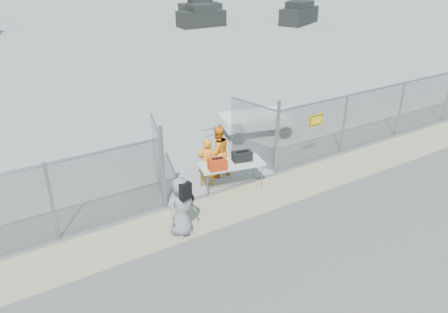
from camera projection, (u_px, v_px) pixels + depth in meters
ground at (262, 219)px, 12.09m from camera, size 160.00×160.00×0.00m
tarmac_inside at (19, 19)px, 44.29m from camera, size 160.00×80.00×0.01m
dirt_strip at (242, 202)px, 12.86m from camera, size 44.00×1.60×0.01m
chain_link_fence at (224, 156)px, 13.14m from camera, size 40.00×0.20×2.20m
folding_table at (231, 175)px, 13.50m from camera, size 2.11×1.22×0.84m
orange_bag at (217, 164)px, 12.88m from camera, size 0.60×0.47×0.33m
black_duffel at (242, 156)px, 13.41m from camera, size 0.66×0.48×0.29m
security_worker_left at (207, 162)px, 13.46m from camera, size 0.68×0.56×1.60m
security_worker_right at (218, 152)px, 13.98m from camera, size 0.86×0.67×1.75m
visitor at (181, 207)px, 11.13m from camera, size 0.90×0.68×1.65m
utility_trailer at (255, 124)px, 17.32m from camera, size 3.90×2.65×0.86m
parked_vehicle_near at (201, 16)px, 39.66m from camera, size 4.30×2.03×1.92m
parked_vehicle_mid at (200, 8)px, 44.63m from camera, size 4.44×2.60×1.89m
parked_vehicle_far at (299, 13)px, 40.95m from camera, size 4.92×3.75×2.03m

